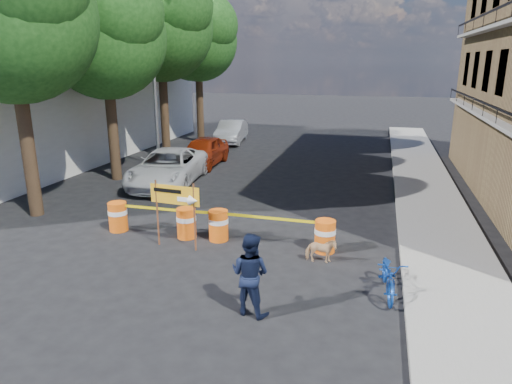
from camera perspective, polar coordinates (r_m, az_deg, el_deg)
The scene contains 19 objects.
ground at distance 12.16m, azimuth -6.68°, elevation -8.50°, with size 120.00×120.00×0.00m, color black.
sidewalk_east at distance 17.10m, azimuth 21.09°, elevation -1.89°, with size 2.40×40.00×0.15m, color gray.
white_building at distance 26.64m, azimuth -25.65°, elevation 10.18°, with size 8.00×22.00×6.00m, color silver.
tree_near at distance 16.47m, azimuth -28.28°, elevation 18.91°, with size 5.46×5.20×9.15m.
tree_mid_a at distance 20.44m, azimuth -18.24°, elevation 18.07°, with size 5.25×5.00×8.68m.
tree_mid_b at distance 24.84m, azimuth -11.79°, elevation 19.67°, with size 5.67×5.40×9.62m.
tree_far at distance 29.38m, azimuth -7.18°, elevation 18.30°, with size 5.04×4.80×8.84m.
streetlamp at distance 22.20m, azimuth -12.49°, elevation 14.04°, with size 1.25×0.18×8.00m.
barrel_far_left at distance 14.58m, azimuth -16.88°, elevation -2.88°, with size 0.58×0.58×0.90m.
barrel_mid_left at distance 13.56m, azimuth -8.70°, elevation -3.77°, with size 0.58×0.58×0.90m.
barrel_mid_right at distance 13.26m, azimuth -4.71°, elevation -4.10°, with size 0.58×0.58×0.90m.
barrel_far_right at distance 12.57m, azimuth 8.61°, elevation -5.39°, with size 0.58×0.58×0.90m.
detour_sign at distance 12.49m, azimuth -9.34°, elevation -1.07°, with size 1.48×0.30×1.90m.
pedestrian at distance 9.39m, azimuth -0.76°, elevation -10.21°, with size 0.85×0.66×1.75m, color black.
bicycle at distance 10.52m, azimuth 16.44°, elevation -7.83°, with size 0.62×0.93×1.78m, color #1545AB.
dog at distance 11.95m, azimuth 8.09°, elevation -7.26°, with size 0.36×0.79×0.67m, color tan.
suv_white at distance 19.48m, azimuth -10.95°, elevation 3.03°, with size 2.41×5.24×1.46m, color silver.
sedan_red at distance 22.79m, azimuth -6.61°, elevation 5.07°, with size 1.68×4.18×1.43m, color maroon.
sedan_silver at distance 29.23m, azimuth -3.07°, elevation 7.56°, with size 1.48×4.26×1.40m, color #ADAFB5.
Camera 1 is at (4.20, -10.23, 5.05)m, focal length 32.00 mm.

